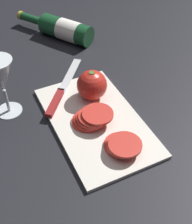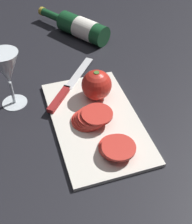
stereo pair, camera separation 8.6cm
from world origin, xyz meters
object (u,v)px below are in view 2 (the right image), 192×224
(knife, at_px, (64,93))
(tomato_slice_stack_far, at_px, (117,147))
(tomato_slice_stack_near, at_px, (91,117))
(wine_glass, at_px, (7,70))
(wine_bottle, at_px, (81,27))
(whole_tomato, at_px, (97,85))

(knife, xyz_separation_m, tomato_slice_stack_far, (0.26, 0.08, 0.01))
(knife, height_order, tomato_slice_stack_near, tomato_slice_stack_near)
(wine_glass, distance_m, tomato_slice_stack_far, 0.37)
(wine_glass, bearing_deg, knife, 83.08)
(wine_bottle, distance_m, wine_glass, 0.44)
(whole_tomato, relative_size, tomato_slice_stack_far, 0.86)
(wine_bottle, distance_m, tomato_slice_stack_near, 0.48)
(wine_bottle, relative_size, whole_tomato, 3.41)
(wine_bottle, xyz_separation_m, tomato_slice_stack_far, (0.59, -0.07, -0.01))
(whole_tomato, distance_m, knife, 0.11)
(tomato_slice_stack_far, bearing_deg, wine_glass, -140.90)
(tomato_slice_stack_near, bearing_deg, wine_bottle, 167.66)
(knife, bearing_deg, tomato_slice_stack_far, -124.27)
(wine_bottle, height_order, tomato_slice_stack_near, wine_bottle)
(wine_bottle, height_order, knife, wine_bottle)
(wine_glass, height_order, tomato_slice_stack_far, wine_glass)
(wine_glass, relative_size, tomato_slice_stack_far, 1.68)
(tomato_slice_stack_near, bearing_deg, whole_tomato, 154.32)
(whole_tomato, height_order, knife, whole_tomato)
(wine_bottle, height_order, wine_glass, wine_glass)
(wine_bottle, bearing_deg, tomato_slice_stack_far, -6.91)
(whole_tomato, height_order, tomato_slice_stack_near, whole_tomato)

